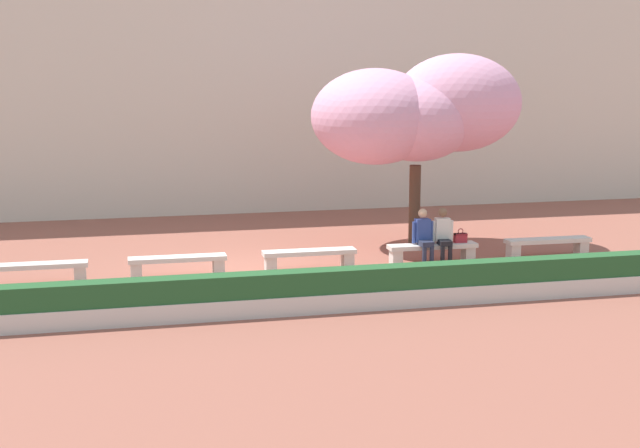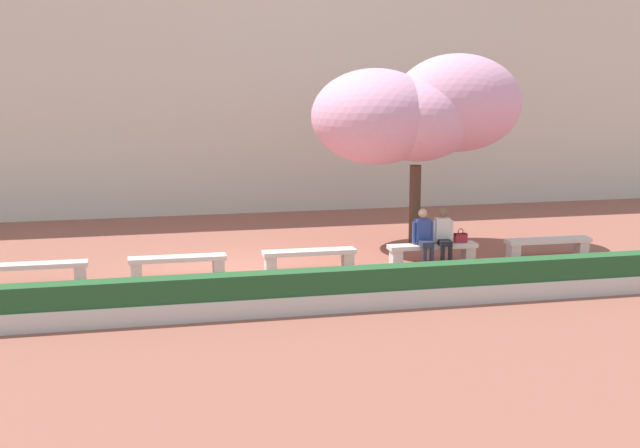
# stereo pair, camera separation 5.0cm
# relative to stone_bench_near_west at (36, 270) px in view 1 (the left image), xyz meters

# --- Properties ---
(ground_plane) EXTENTS (100.00, 100.00, 0.00)m
(ground_plane) POSITION_rel_stone_bench_near_west_xyz_m (4.44, 0.00, -0.31)
(ground_plane) COLOR #8E5142
(building_facade) EXTENTS (33.86, 4.00, 10.41)m
(building_facade) POSITION_rel_stone_bench_near_west_xyz_m (4.44, 10.16, 4.89)
(building_facade) COLOR beige
(building_facade) RESTS_ON ground
(stone_bench_near_west) EXTENTS (2.13, 0.45, 0.45)m
(stone_bench_near_west) POSITION_rel_stone_bench_near_west_xyz_m (0.00, 0.00, 0.00)
(stone_bench_near_west) COLOR beige
(stone_bench_near_west) RESTS_ON ground
(stone_bench_center) EXTENTS (2.13, 0.45, 0.45)m
(stone_bench_center) POSITION_rel_stone_bench_near_west_xyz_m (2.96, 0.00, 0.00)
(stone_bench_center) COLOR beige
(stone_bench_center) RESTS_ON ground
(stone_bench_near_east) EXTENTS (2.13, 0.45, 0.45)m
(stone_bench_near_east) POSITION_rel_stone_bench_near_west_xyz_m (5.92, 0.00, 0.00)
(stone_bench_near_east) COLOR beige
(stone_bench_near_east) RESTS_ON ground
(stone_bench_east_end) EXTENTS (2.13, 0.45, 0.45)m
(stone_bench_east_end) POSITION_rel_stone_bench_near_west_xyz_m (8.88, 0.00, 0.00)
(stone_bench_east_end) COLOR beige
(stone_bench_east_end) RESTS_ON ground
(stone_bench_far_east) EXTENTS (2.13, 0.45, 0.45)m
(stone_bench_far_east) POSITION_rel_stone_bench_near_west_xyz_m (11.84, 0.00, 0.00)
(stone_bench_far_east) COLOR beige
(stone_bench_far_east) RESTS_ON ground
(person_seated_left) EXTENTS (0.51, 0.68, 1.29)m
(person_seated_left) POSITION_rel_stone_bench_near_west_xyz_m (8.64, -0.05, 0.39)
(person_seated_left) COLOR black
(person_seated_left) RESTS_ON ground
(person_seated_right) EXTENTS (0.51, 0.71, 1.29)m
(person_seated_right) POSITION_rel_stone_bench_near_west_xyz_m (9.12, -0.05, 0.39)
(person_seated_right) COLOR black
(person_seated_right) RESTS_ON ground
(handbag) EXTENTS (0.30, 0.15, 0.34)m
(handbag) POSITION_rel_stone_bench_near_west_xyz_m (9.58, 0.01, 0.27)
(handbag) COLOR #A3232D
(handbag) RESTS_ON stone_bench_east_end
(cherry_tree_main) EXTENTS (5.32, 3.49, 4.87)m
(cherry_tree_main) POSITION_rel_stone_bench_near_west_xyz_m (9.09, 2.04, 3.09)
(cherry_tree_main) COLOR #513828
(cherry_tree_main) RESTS_ON ground
(planter_hedge_foreground) EXTENTS (21.65, 0.50, 0.80)m
(planter_hedge_foreground) POSITION_rel_stone_bench_near_west_xyz_m (4.44, -3.48, 0.07)
(planter_hedge_foreground) COLOR beige
(planter_hedge_foreground) RESTS_ON ground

